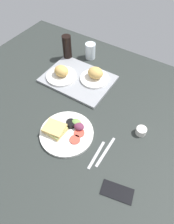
{
  "coord_description": "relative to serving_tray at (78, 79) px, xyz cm",
  "views": [
    {
      "loc": [
        40.92,
        -57.41,
        93.24
      ],
      "look_at": [
        2.0,
        3.0,
        4.0
      ],
      "focal_mm": 32.52,
      "sensor_mm": 36.0,
      "label": 1
    }
  ],
  "objects": [
    {
      "name": "espresso_cup",
      "position": [
        52.75,
        -16.9,
        1.2
      ],
      "size": [
        5.6,
        5.6,
        4.0
      ],
      "primitive_type": "cylinder",
      "color": "silver",
      "rests_on": "ground_plane"
    },
    {
      "name": "bread_plate_near",
      "position": [
        -10.01,
        -4.73,
        3.54
      ],
      "size": [
        20.21,
        20.21,
        8.16
      ],
      "color": "white",
      "rests_on": "serving_tray"
    },
    {
      "name": "fork",
      "position": [
        39.37,
        -41.1,
        -0.55
      ],
      "size": [
        2.47,
        17.05,
        0.5
      ],
      "primitive_type": "cube",
      "rotation": [
        0.0,
        0.0,
        1.63
      ],
      "color": "#B7B7BC",
      "rests_on": "ground_plane"
    },
    {
      "name": "ground_plane",
      "position": [
        20.02,
        -25.98,
        -2.3
      ],
      "size": [
        190.0,
        150.0,
        3.0
      ],
      "primitive_type": "cube",
      "color": "#282D2B"
    },
    {
      "name": "knife",
      "position": [
        42.37,
        -37.1,
        -0.55
      ],
      "size": [
        1.55,
        19.01,
        0.5
      ],
      "primitive_type": "cube",
      "rotation": [
        0.0,
        0.0,
        1.58
      ],
      "color": "#B7B7BC",
      "rests_on": "ground_plane"
    },
    {
      "name": "serving_tray",
      "position": [
        0.0,
        0.0,
        0.0
      ],
      "size": [
        45.21,
        33.28,
        1.6
      ],
      "primitive_type": "cube",
      "rotation": [
        0.0,
        0.0,
        0.01
      ],
      "color": "gray",
      "rests_on": "ground_plane"
    },
    {
      "name": "soda_bottle",
      "position": [
        -19.88,
        15.67,
        8.27
      ],
      "size": [
        6.4,
        6.4,
        18.15
      ],
      "primitive_type": "cylinder",
      "color": "black",
      "rests_on": "ground_plane"
    },
    {
      "name": "bread_plate_far",
      "position": [
        9.99,
        5.48,
        3.85
      ],
      "size": [
        19.12,
        19.12,
        8.43
      ],
      "color": "white",
      "rests_on": "serving_tray"
    },
    {
      "name": "drinking_glass",
      "position": [
        -6.35,
        25.53,
        4.92
      ],
      "size": [
        7.49,
        7.49,
        11.45
      ],
      "primitive_type": "cylinder",
      "color": "silver",
      "rests_on": "ground_plane"
    },
    {
      "name": "cell_phone",
      "position": [
        56.57,
        -51.68,
        -0.4
      ],
      "size": [
        15.64,
        10.21,
        0.8
      ],
      "primitive_type": "cube",
      "rotation": [
        0.0,
        0.0,
        0.22
      ],
      "color": "black",
      "rests_on": "ground_plane"
    },
    {
      "name": "plate_with_salad",
      "position": [
        18.71,
        -38.69,
        0.89
      ],
      "size": [
        29.01,
        29.01,
        5.4
      ],
      "color": "white",
      "rests_on": "ground_plane"
    }
  ]
}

